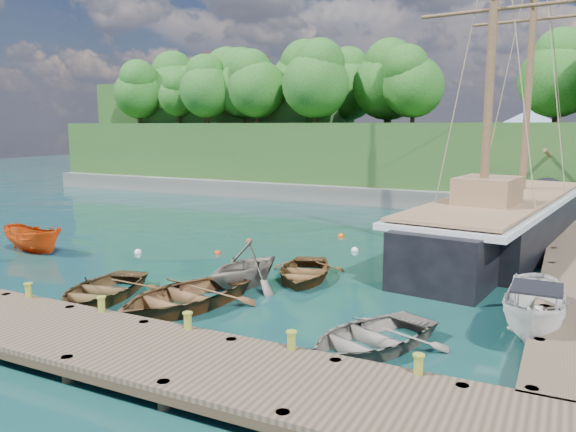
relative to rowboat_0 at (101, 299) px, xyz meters
The scene contains 23 objects.
ground 4.37m from the rowboat_0, 41.16° to the left, with size 160.00×160.00×0.00m, color #11322E.
dock_near 6.43m from the rowboat_0, 34.37° to the right, with size 20.00×3.20×1.10m.
bollard_0 2.33m from the rowboat_0, 107.64° to the right, with size 0.26×0.26×0.45m, color olive.
bollard_1 3.19m from the rowboat_0, 44.08° to the right, with size 0.26×0.26×0.45m, color olive.
bollard_2 5.74m from the rowboat_0, 22.76° to the right, with size 0.26×0.26×0.45m, color olive.
bollard_3 8.59m from the rowboat_0, 14.99° to the right, with size 0.26×0.26×0.45m, color olive.
bollard_4 11.51m from the rowboat_0, 11.13° to the right, with size 0.26×0.26×0.45m, color olive.
rowboat_0 is the anchor object (origin of this frame).
rowboat_1 5.00m from the rowboat_0, 44.37° to the left, with size 3.01×3.49×1.84m, color #6A6155.
rowboat_2 3.04m from the rowboat_0, ahead, with size 3.52×4.92×1.02m, color brown.
rowboat_3 9.47m from the rowboat_0, ahead, with size 3.07×4.30×0.89m, color slate.
rowboat_4 7.38m from the rowboat_0, 46.83° to the left, with size 2.92×4.09×0.85m, color brown.
motorboat_orange 8.98m from the rowboat_0, 153.97° to the left, with size 1.40×3.73×1.44m, color #D0460D.
cabin_boat_white 13.59m from the rowboat_0, 12.08° to the left, with size 1.63×4.33×1.67m, color silver.
schooner 18.63m from the rowboat_0, 53.14° to the left, with size 7.18×26.18×18.99m.
mooring_buoy_0 7.00m from the rowboat_0, 121.54° to the left, with size 0.35×0.35×0.35m, color silver.
mooring_buoy_1 7.52m from the rowboat_0, 92.38° to the left, with size 0.29×0.29×0.29m, color red.
mooring_buoy_2 8.36m from the rowboat_0, 63.67° to the left, with size 0.33×0.33×0.33m, color #F6561A.
mooring_buoy_3 12.02m from the rowboat_0, 64.80° to the left, with size 0.34×0.34×0.34m, color white.
mooring_buoy_4 10.52m from the rowboat_0, 92.28° to the left, with size 0.28×0.28×0.28m, color #FA3E1C.
mooring_buoy_5 14.13m from the rowboat_0, 76.41° to the left, with size 0.34×0.34×0.34m, color #F94D00.
headland 35.99m from the rowboat_0, 105.63° to the left, with size 51.00×19.31×12.90m.
distant_ridge 73.40m from the rowboat_0, 84.05° to the left, with size 117.00×40.00×10.00m.
Camera 1 is at (10.57, -16.34, 5.81)m, focal length 35.00 mm.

